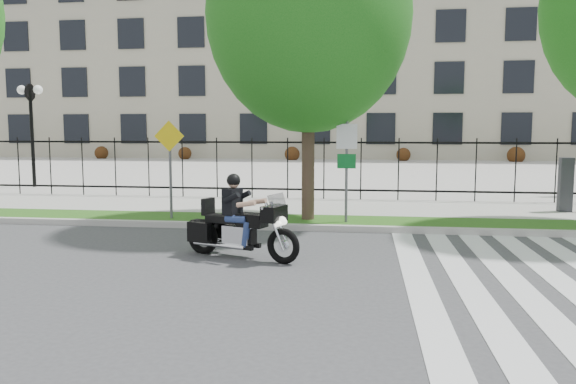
# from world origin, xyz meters

# --- Properties ---
(ground) EXTENTS (120.00, 120.00, 0.00)m
(ground) POSITION_xyz_m (0.00, 0.00, 0.00)
(ground) COLOR #3D3D3F
(ground) RESTS_ON ground
(curb) EXTENTS (60.00, 0.20, 0.15)m
(curb) POSITION_xyz_m (0.00, 4.10, 0.07)
(curb) COLOR #AEABA4
(curb) RESTS_ON ground
(grass_verge) EXTENTS (60.00, 1.50, 0.15)m
(grass_verge) POSITION_xyz_m (0.00, 4.95, 0.07)
(grass_verge) COLOR #1E4D13
(grass_verge) RESTS_ON ground
(sidewalk) EXTENTS (60.00, 3.50, 0.15)m
(sidewalk) POSITION_xyz_m (0.00, 7.45, 0.07)
(sidewalk) COLOR #A6A29B
(sidewalk) RESTS_ON ground
(plaza) EXTENTS (80.00, 34.00, 0.10)m
(plaza) POSITION_xyz_m (0.00, 25.00, 0.05)
(plaza) COLOR #A6A29B
(plaza) RESTS_ON ground
(iron_fence) EXTENTS (30.00, 0.06, 2.00)m
(iron_fence) POSITION_xyz_m (0.00, 9.20, 1.15)
(iron_fence) COLOR black
(iron_fence) RESTS_ON sidewalk
(office_building) EXTENTS (60.00, 21.90, 20.15)m
(office_building) POSITION_xyz_m (0.00, 44.92, 9.97)
(office_building) COLOR #ACA48A
(office_building) RESTS_ON ground
(lamp_post_left) EXTENTS (1.06, 0.70, 4.25)m
(lamp_post_left) POSITION_xyz_m (-12.00, 12.00, 3.21)
(lamp_post_left) COLOR black
(lamp_post_left) RESTS_ON ground
(street_tree_1) EXTENTS (5.03, 5.03, 7.96)m
(street_tree_1) POSITION_xyz_m (-0.09, 4.95, 5.21)
(street_tree_1) COLOR #3D2A21
(street_tree_1) RESTS_ON grass_verge
(sign_pole_regulatory) EXTENTS (0.50, 0.09, 2.50)m
(sign_pole_regulatory) POSITION_xyz_m (0.88, 4.58, 1.74)
(sign_pole_regulatory) COLOR #59595B
(sign_pole_regulatory) RESTS_ON grass_verge
(sign_pole_warning) EXTENTS (0.78, 0.09, 2.49)m
(sign_pole_warning) POSITION_xyz_m (-3.58, 4.58, 1.74)
(sign_pole_warning) COLOR #59595B
(sign_pole_warning) RESTS_ON grass_verge
(motorcycle_rider) EXTENTS (2.37, 1.25, 1.92)m
(motorcycle_rider) POSITION_xyz_m (-0.97, 1.05, 0.64)
(motorcycle_rider) COLOR black
(motorcycle_rider) RESTS_ON ground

